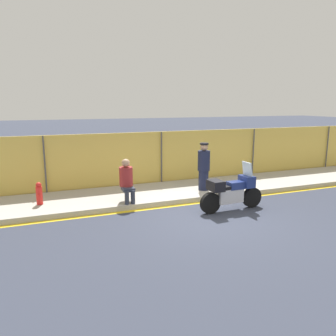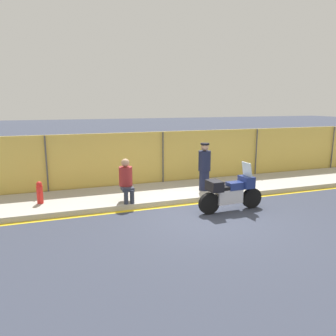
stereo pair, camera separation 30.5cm
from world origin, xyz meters
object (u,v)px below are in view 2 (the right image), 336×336
at_px(motorcycle, 231,192).
at_px(fire_hydrant, 40,192).
at_px(officer_standing, 204,166).
at_px(person_seated_on_curb, 126,178).

height_order(motorcycle, fire_hydrant, motorcycle).
xyz_separation_m(officer_standing, person_seated_on_curb, (-2.83, -0.33, -0.12)).
bearing_deg(fire_hydrant, officer_standing, -2.85).
bearing_deg(fire_hydrant, person_seated_on_curb, -13.19).
bearing_deg(motorcycle, officer_standing, 85.83).
bearing_deg(fire_hydrant, motorcycle, -22.06).
xyz_separation_m(motorcycle, person_seated_on_curb, (-2.78, 1.56, 0.31)).
relative_size(motorcycle, officer_standing, 1.28).
height_order(officer_standing, fire_hydrant, officer_standing).
relative_size(person_seated_on_curb, fire_hydrant, 1.93).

